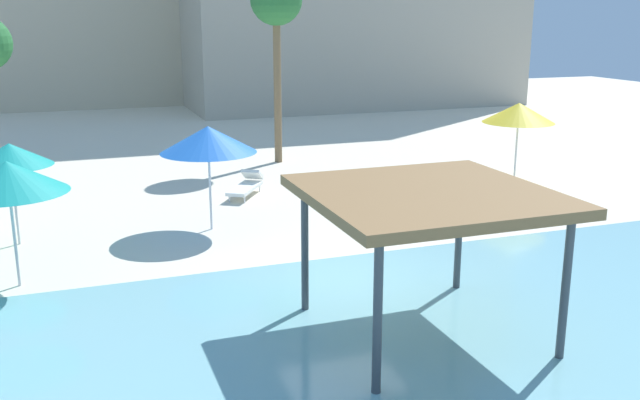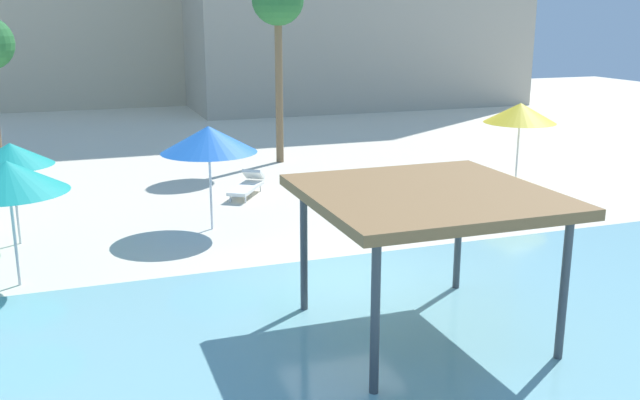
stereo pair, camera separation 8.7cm
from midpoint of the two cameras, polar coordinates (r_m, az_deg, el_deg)
ground_plane at (r=15.06m, az=2.37°, el=-6.65°), size 80.00×80.00×0.00m
shade_pavilion at (r=12.11m, az=8.72°, el=-0.01°), size 3.98×3.98×2.61m
beach_umbrella_teal_0 at (r=18.50m, az=-23.40°, el=3.37°), size 1.97×1.97×2.51m
beach_umbrella_blue_1 at (r=18.38m, az=-8.77°, el=4.82°), size 2.47×2.47×2.73m
beach_umbrella_yellow_2 at (r=24.41m, az=15.83°, el=6.72°), size 2.36×2.36×2.66m
beach_umbrella_teal_3 at (r=15.55m, az=-23.57°, el=1.72°), size 2.36×2.36×2.64m
lounge_chair_2 at (r=22.13m, az=9.70°, el=1.02°), size 1.40×1.96×0.74m
lounge_chair_4 at (r=22.20m, az=-5.71°, el=1.21°), size 1.54×1.92×0.74m
palm_tree_1 at (r=26.70m, az=-3.30°, el=15.36°), size 1.90×1.90×6.95m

